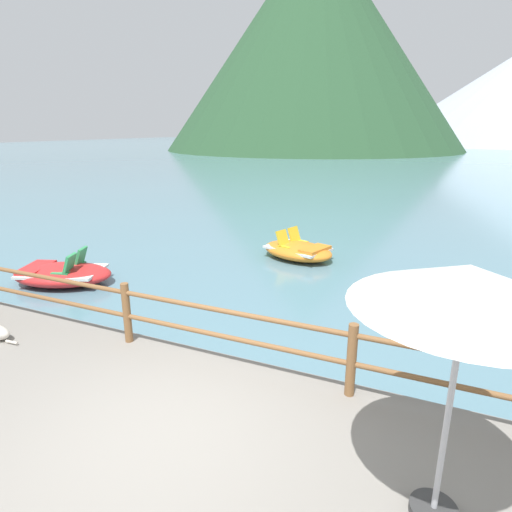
# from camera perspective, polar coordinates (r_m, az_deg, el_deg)

# --- Properties ---
(ground_plane) EXTENTS (200.00, 200.00, 0.00)m
(ground_plane) POSITION_cam_1_polar(r_m,az_deg,el_deg) (43.31, 20.86, 10.98)
(ground_plane) COLOR slate
(dock_railing) EXTENTS (23.92, 0.12, 0.95)m
(dock_railing) POSITION_cam_1_polar(r_m,az_deg,el_deg) (5.87, -3.99, -9.49)
(dock_railing) COLOR brown
(dock_railing) RESTS_ON promenade_dock
(beach_umbrella) EXTENTS (1.70, 1.70, 2.24)m
(beach_umbrella) POSITION_cam_1_polar(r_m,az_deg,el_deg) (3.42, 26.34, -4.13)
(beach_umbrella) COLOR #B2B2B7
(beach_umbrella) RESTS_ON promenade_dock
(pedal_boat_2) EXTENTS (2.44, 1.95, 0.81)m
(pedal_boat_2) POSITION_cam_1_polar(r_m,az_deg,el_deg) (12.11, 5.63, 0.79)
(pedal_boat_2) COLOR orange
(pedal_boat_2) RESTS_ON ground
(pedal_boat_3) EXTENTS (2.64, 2.09, 0.82)m
(pedal_boat_3) POSITION_cam_1_polar(r_m,az_deg,el_deg) (11.10, -24.47, -2.17)
(pedal_boat_3) COLOR red
(pedal_boat_3) RESTS_ON ground
(cliff_headland) EXTENTS (48.27, 48.27, 33.59)m
(cliff_headland) POSITION_cam_1_polar(r_m,az_deg,el_deg) (77.27, 9.24, 25.65)
(cliff_headland) COLOR #284C2D
(cliff_headland) RESTS_ON ground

